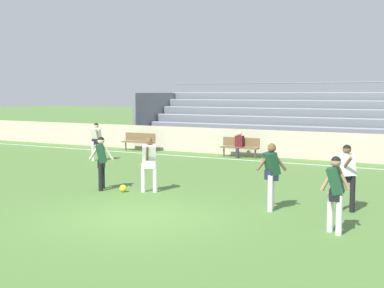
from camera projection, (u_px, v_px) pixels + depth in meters
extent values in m
plane|color=#517A38|center=(137.00, 217.00, 12.61)|extent=(160.00, 160.00, 0.00)
cube|color=white|center=(291.00, 163.00, 22.21)|extent=(44.00, 0.12, 0.01)
cube|color=beige|center=(304.00, 145.00, 23.61)|extent=(48.00, 0.16, 1.23)
cube|color=#9EA3AD|center=(329.00, 148.00, 24.22)|extent=(21.61, 0.36, 0.08)
cube|color=slate|center=(328.00, 153.00, 24.07)|extent=(21.61, 0.04, 0.42)
cube|color=#9EA3AD|center=(333.00, 138.00, 24.80)|extent=(21.61, 0.36, 0.08)
cube|color=slate|center=(332.00, 143.00, 24.64)|extent=(21.61, 0.04, 0.42)
cube|color=#9EA3AD|center=(337.00, 128.00, 25.37)|extent=(21.61, 0.36, 0.08)
cube|color=slate|center=(336.00, 133.00, 25.22)|extent=(21.61, 0.04, 0.42)
cube|color=#9EA3AD|center=(341.00, 119.00, 25.95)|extent=(21.61, 0.36, 0.08)
cube|color=slate|center=(340.00, 123.00, 25.79)|extent=(21.61, 0.04, 0.42)
cube|color=#9EA3AD|center=(345.00, 110.00, 26.52)|extent=(21.61, 0.36, 0.08)
cube|color=slate|center=(344.00, 114.00, 26.37)|extent=(21.61, 0.04, 0.42)
cube|color=#9EA3AD|center=(349.00, 101.00, 27.09)|extent=(21.61, 0.36, 0.08)
cube|color=slate|center=(348.00, 105.00, 26.94)|extent=(21.61, 0.04, 0.42)
cube|color=#9EA3AD|center=(352.00, 93.00, 27.67)|extent=(21.61, 0.36, 0.08)
cube|color=slate|center=(351.00, 97.00, 27.51)|extent=(21.61, 0.04, 0.42)
cube|color=slate|center=(157.00, 118.00, 31.20)|extent=(0.20, 4.61, 2.92)
cylinder|color=slate|center=(353.00, 82.00, 27.83)|extent=(21.61, 0.06, 0.06)
cube|color=brown|center=(138.00, 142.00, 26.86)|extent=(1.80, 0.40, 0.06)
cube|color=brown|center=(140.00, 137.00, 26.99)|extent=(1.80, 0.05, 0.40)
cylinder|color=#47474C|center=(126.00, 146.00, 27.26)|extent=(0.07, 0.07, 0.45)
cylinder|color=#47474C|center=(151.00, 147.00, 26.50)|extent=(0.07, 0.07, 0.45)
cube|color=brown|center=(239.00, 148.00, 24.13)|extent=(1.80, 0.40, 0.06)
cube|color=brown|center=(241.00, 142.00, 24.26)|extent=(1.80, 0.05, 0.40)
cylinder|color=#47474C|center=(224.00, 152.00, 24.53)|extent=(0.07, 0.07, 0.45)
cylinder|color=#47474C|center=(255.00, 154.00, 23.77)|extent=(0.07, 0.07, 0.45)
cylinder|color=#2D2D38|center=(237.00, 153.00, 23.96)|extent=(0.16, 0.16, 0.45)
cube|color=#56191E|center=(239.00, 141.00, 24.10)|extent=(0.36, 0.24, 0.52)
sphere|color=beige|center=(240.00, 133.00, 24.07)|extent=(0.21, 0.21, 0.21)
cylinder|color=white|center=(155.00, 178.00, 15.75)|extent=(0.13, 0.13, 0.85)
cylinder|color=white|center=(143.00, 178.00, 15.77)|extent=(0.13, 0.13, 0.85)
cube|color=white|center=(149.00, 164.00, 15.72)|extent=(0.42, 0.40, 0.24)
cube|color=white|center=(149.00, 154.00, 15.69)|extent=(0.53, 0.53, 0.60)
cylinder|color=brown|center=(147.00, 154.00, 15.48)|extent=(0.28, 0.32, 0.48)
cylinder|color=brown|center=(151.00, 152.00, 15.90)|extent=(0.28, 0.32, 0.48)
sphere|color=brown|center=(149.00, 141.00, 15.65)|extent=(0.21, 0.21, 0.21)
sphere|color=brown|center=(149.00, 141.00, 15.65)|extent=(0.20, 0.20, 0.20)
cylinder|color=black|center=(103.00, 175.00, 16.31)|extent=(0.13, 0.13, 0.83)
cylinder|color=black|center=(101.00, 177.00, 15.94)|extent=(0.13, 0.13, 0.83)
cube|color=black|center=(101.00, 163.00, 16.09)|extent=(0.39, 0.42, 0.24)
cube|color=#194228|center=(101.00, 153.00, 16.06)|extent=(0.49, 0.50, 0.59)
cylinder|color=beige|center=(108.00, 152.00, 16.02)|extent=(0.32, 0.27, 0.48)
cylinder|color=beige|center=(94.00, 152.00, 16.09)|extent=(0.32, 0.27, 0.48)
sphere|color=beige|center=(101.00, 141.00, 16.02)|extent=(0.21, 0.21, 0.21)
sphere|color=black|center=(101.00, 140.00, 16.02)|extent=(0.20, 0.20, 0.20)
cylinder|color=white|center=(100.00, 151.00, 23.03)|extent=(0.13, 0.13, 0.85)
cylinder|color=white|center=(93.00, 151.00, 22.94)|extent=(0.13, 0.13, 0.85)
cube|color=black|center=(97.00, 142.00, 22.95)|extent=(0.41, 0.31, 0.24)
cube|color=white|center=(96.00, 135.00, 22.92)|extent=(0.47, 0.48, 0.60)
cylinder|color=#D6A884|center=(97.00, 134.00, 22.72)|extent=(0.15, 0.31, 0.50)
cylinder|color=#D6A884|center=(96.00, 133.00, 23.11)|extent=(0.15, 0.31, 0.50)
sphere|color=#D6A884|center=(96.00, 126.00, 22.88)|extent=(0.21, 0.21, 0.21)
sphere|color=black|center=(96.00, 125.00, 22.88)|extent=(0.20, 0.20, 0.20)
cylinder|color=white|center=(330.00, 212.00, 11.26)|extent=(0.13, 0.13, 0.84)
cylinder|color=white|center=(339.00, 215.00, 10.98)|extent=(0.13, 0.13, 0.84)
cube|color=black|center=(335.00, 195.00, 11.08)|extent=(0.27, 0.39, 0.24)
cube|color=#194228|center=(335.00, 180.00, 11.05)|extent=(0.43, 0.43, 0.60)
cylinder|color=#A87A5B|center=(343.00, 178.00, 11.13)|extent=(0.31, 0.12, 0.50)
cylinder|color=#A87A5B|center=(328.00, 179.00, 10.96)|extent=(0.31, 0.12, 0.50)
sphere|color=#A87A5B|center=(336.00, 162.00, 11.01)|extent=(0.21, 0.21, 0.21)
sphere|color=black|center=(336.00, 161.00, 11.01)|extent=(0.20, 0.20, 0.20)
cylinder|color=black|center=(339.00, 194.00, 13.19)|extent=(0.13, 0.13, 0.88)
cylinder|color=black|center=(352.00, 194.00, 13.09)|extent=(0.13, 0.13, 0.88)
cube|color=black|center=(346.00, 177.00, 13.10)|extent=(0.40, 0.42, 0.24)
cube|color=white|center=(346.00, 165.00, 13.07)|extent=(0.50, 0.50, 0.59)
cylinder|color=brown|center=(347.00, 163.00, 13.26)|extent=(0.37, 0.32, 0.42)
cylinder|color=brown|center=(346.00, 165.00, 12.87)|extent=(0.37, 0.32, 0.42)
sphere|color=brown|center=(347.00, 150.00, 13.03)|extent=(0.21, 0.21, 0.21)
sphere|color=black|center=(347.00, 149.00, 13.03)|extent=(0.20, 0.20, 0.20)
cylinder|color=white|center=(272.00, 191.00, 13.48)|extent=(0.13, 0.13, 0.90)
cylinder|color=white|center=(270.00, 194.00, 13.17)|extent=(0.13, 0.13, 0.90)
cube|color=#232847|center=(271.00, 175.00, 13.29)|extent=(0.41, 0.40, 0.24)
cube|color=#194228|center=(272.00, 163.00, 13.26)|extent=(0.51, 0.51, 0.60)
cylinder|color=brown|center=(280.00, 162.00, 13.20)|extent=(0.32, 0.34, 0.45)
cylinder|color=brown|center=(263.00, 162.00, 13.31)|extent=(0.32, 0.34, 0.45)
sphere|color=brown|center=(272.00, 148.00, 13.22)|extent=(0.21, 0.21, 0.21)
sphere|color=brown|center=(272.00, 147.00, 13.22)|extent=(0.20, 0.20, 0.20)
sphere|color=yellow|center=(123.00, 188.00, 15.78)|extent=(0.22, 0.22, 0.22)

